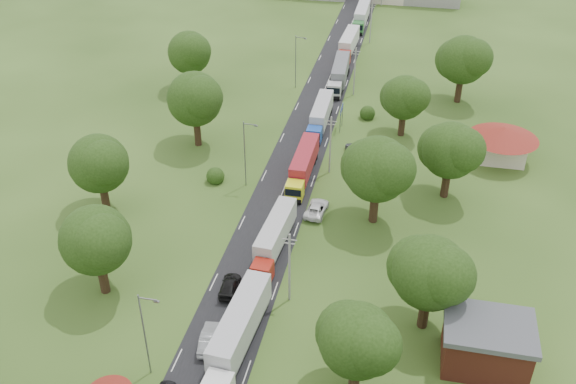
# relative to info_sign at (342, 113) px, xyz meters

# --- Properties ---
(ground) EXTENTS (260.00, 260.00, 0.00)m
(ground) POSITION_rel_info_sign_xyz_m (-5.20, -35.00, -3.00)
(ground) COLOR #2A4416
(ground) RESTS_ON ground
(road) EXTENTS (8.00, 200.00, 0.04)m
(road) POSITION_rel_info_sign_xyz_m (-5.20, -15.00, -3.00)
(road) COLOR black
(road) RESTS_ON ground
(info_sign) EXTENTS (0.12, 3.10, 4.10)m
(info_sign) POSITION_rel_info_sign_xyz_m (0.00, 0.00, 0.00)
(info_sign) COLOR slate
(info_sign) RESTS_ON ground
(pole_1) EXTENTS (1.60, 0.24, 9.00)m
(pole_1) POSITION_rel_info_sign_xyz_m (0.30, -42.00, 1.68)
(pole_1) COLOR gray
(pole_1) RESTS_ON ground
(pole_2) EXTENTS (1.60, 0.24, 9.00)m
(pole_2) POSITION_rel_info_sign_xyz_m (0.30, -14.00, 1.68)
(pole_2) COLOR gray
(pole_2) RESTS_ON ground
(pole_3) EXTENTS (1.60, 0.24, 9.00)m
(pole_3) POSITION_rel_info_sign_xyz_m (0.30, 14.00, 1.68)
(pole_3) COLOR gray
(pole_3) RESTS_ON ground
(pole_4) EXTENTS (1.60, 0.24, 9.00)m
(pole_4) POSITION_rel_info_sign_xyz_m (0.30, 42.00, 1.68)
(pole_4) COLOR gray
(pole_4) RESTS_ON ground
(lamp_0) EXTENTS (2.03, 0.22, 10.00)m
(lamp_0) POSITION_rel_info_sign_xyz_m (-10.55, -55.00, 2.55)
(lamp_0) COLOR slate
(lamp_0) RESTS_ON ground
(lamp_1) EXTENTS (2.03, 0.22, 10.00)m
(lamp_1) POSITION_rel_info_sign_xyz_m (-10.55, -20.00, 2.55)
(lamp_1) COLOR slate
(lamp_1) RESTS_ON ground
(lamp_2) EXTENTS (2.03, 0.22, 10.00)m
(lamp_2) POSITION_rel_info_sign_xyz_m (-10.55, 15.00, 2.55)
(lamp_2) COLOR slate
(lamp_2) RESTS_ON ground
(tree_2) EXTENTS (8.00, 8.00, 10.10)m
(tree_2) POSITION_rel_info_sign_xyz_m (8.79, -52.86, 3.59)
(tree_2) COLOR #382616
(tree_2) RESTS_ON ground
(tree_3) EXTENTS (8.80, 8.80, 11.07)m
(tree_3) POSITION_rel_info_sign_xyz_m (14.79, -42.84, 4.22)
(tree_3) COLOR #382616
(tree_3) RESTS_ON ground
(tree_4) EXTENTS (9.60, 9.60, 12.05)m
(tree_4) POSITION_rel_info_sign_xyz_m (7.79, -24.83, 4.85)
(tree_4) COLOR #382616
(tree_4) RESTS_ON ground
(tree_5) EXTENTS (8.80, 8.80, 11.07)m
(tree_5) POSITION_rel_info_sign_xyz_m (16.79, -16.84, 4.22)
(tree_5) COLOR #382616
(tree_5) RESTS_ON ground
(tree_6) EXTENTS (8.00, 8.00, 10.10)m
(tree_6) POSITION_rel_info_sign_xyz_m (9.79, 0.14, 3.59)
(tree_6) COLOR #382616
(tree_6) RESTS_ON ground
(tree_7) EXTENTS (9.60, 9.60, 12.05)m
(tree_7) POSITION_rel_info_sign_xyz_m (18.79, 15.17, 4.85)
(tree_7) COLOR #382616
(tree_7) RESTS_ON ground
(tree_10) EXTENTS (8.80, 8.80, 11.07)m
(tree_10) POSITION_rel_info_sign_xyz_m (-20.21, -44.84, 4.22)
(tree_10) COLOR #382616
(tree_10) RESTS_ON ground
(tree_11) EXTENTS (8.80, 8.80, 11.07)m
(tree_11) POSITION_rel_info_sign_xyz_m (-27.21, -29.84, 4.22)
(tree_11) COLOR #382616
(tree_11) RESTS_ON ground
(tree_12) EXTENTS (9.60, 9.60, 12.05)m
(tree_12) POSITION_rel_info_sign_xyz_m (-21.21, -9.83, 4.85)
(tree_12) COLOR #382616
(tree_12) RESTS_ON ground
(tree_13) EXTENTS (8.80, 8.80, 11.07)m
(tree_13) POSITION_rel_info_sign_xyz_m (-29.21, 10.16, 4.22)
(tree_13) COLOR #382616
(tree_13) RESTS_ON ground
(house_brick) EXTENTS (8.60, 6.60, 5.20)m
(house_brick) POSITION_rel_info_sign_xyz_m (20.80, -47.00, -0.35)
(house_brick) COLOR maroon
(house_brick) RESTS_ON ground
(house_cream) EXTENTS (10.08, 10.08, 5.80)m
(house_cream) POSITION_rel_info_sign_xyz_m (24.80, -5.00, 0.64)
(house_cream) COLOR beige
(house_cream) RESTS_ON ground
(truck_0) EXTENTS (3.49, 15.52, 4.28)m
(truck_0) POSITION_rel_info_sign_xyz_m (-3.21, -50.31, -0.73)
(truck_0) COLOR white
(truck_0) RESTS_ON ground
(truck_1) EXTENTS (3.02, 13.67, 3.78)m
(truck_1) POSITION_rel_info_sign_xyz_m (-3.35, -33.83, -1.00)
(truck_1) COLOR maroon
(truck_1) RESTS_ON ground
(truck_2) EXTENTS (2.43, 13.98, 3.88)m
(truck_2) POSITION_rel_info_sign_xyz_m (-3.19, -16.24, -0.95)
(truck_2) COLOR yellow
(truck_2) RESTS_ON ground
(truck_3) EXTENTS (2.56, 13.84, 3.83)m
(truck_3) POSITION_rel_info_sign_xyz_m (-3.47, 0.26, -0.97)
(truck_3) COLOR #1D4AAE
(truck_3) RESTS_ON ground
(truck_4) EXTENTS (3.15, 14.76, 4.08)m
(truck_4) POSITION_rel_info_sign_xyz_m (-2.94, 18.19, -0.84)
(truck_4) COLOR #BDBDBD
(truck_4) RESTS_ON ground
(truck_5) EXTENTS (2.94, 14.67, 4.06)m
(truck_5) POSITION_rel_info_sign_xyz_m (-3.43, 34.41, -0.85)
(truck_5) COLOR maroon
(truck_5) RESTS_ON ground
(truck_6) EXTENTS (2.65, 14.87, 4.12)m
(truck_6) POSITION_rel_info_sign_xyz_m (-2.93, 53.39, -0.81)
(truck_6) COLOR #296F2F
(truck_6) RESTS_ON ground
(car_lane_mid) EXTENTS (2.35, 5.12, 1.63)m
(car_lane_mid) POSITION_rel_info_sign_xyz_m (-6.20, -50.27, -2.19)
(car_lane_mid) COLOR gray
(car_lane_mid) RESTS_ON ground
(car_lane_rear) EXTENTS (2.32, 4.91, 1.39)m
(car_lane_rear) POSITION_rel_info_sign_xyz_m (-6.57, -41.97, -2.31)
(car_lane_rear) COLOR black
(car_lane_rear) RESTS_ON ground
(car_verge_near) EXTENTS (2.92, 5.50, 1.47)m
(car_verge_near) POSITION_rel_info_sign_xyz_m (0.30, -24.83, -2.27)
(car_verge_near) COLOR white
(car_verge_near) RESTS_ON ground
(car_verge_far) EXTENTS (2.66, 4.71, 1.51)m
(car_verge_far) POSITION_rel_info_sign_xyz_m (2.80, -8.03, -2.25)
(car_verge_far) COLOR #525559
(car_verge_far) RESTS_ON ground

